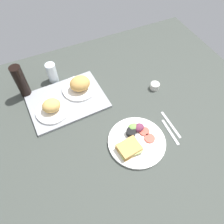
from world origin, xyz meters
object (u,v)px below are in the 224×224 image
at_px(serving_tray, 67,101).
at_px(bread_plate_far, 80,85).
at_px(plate_with_salad, 135,141).
at_px(espresso_cup, 155,86).
at_px(soda_bottle, 21,82).
at_px(fork, 170,132).
at_px(knife, 171,124).
at_px(drinking_glass, 52,73).
at_px(bread_plate_near, 52,108).

xyz_separation_m(serving_tray, bread_plate_far, (0.10, 0.04, 0.05)).
distance_m(serving_tray, bread_plate_far, 0.12).
relative_size(plate_with_salad, espresso_cup, 5.48).
bearing_deg(soda_bottle, bread_plate_far, -20.00).
bearing_deg(soda_bottle, fork, -42.29).
xyz_separation_m(bread_plate_far, knife, (0.38, -0.45, -0.05)).
xyz_separation_m(espresso_cup, knife, (-0.06, -0.28, -0.02)).
distance_m(bread_plate_far, plate_with_salad, 0.49).
xyz_separation_m(drinking_glass, soda_bottle, (-0.19, -0.05, 0.05)).
relative_size(bread_plate_far, espresso_cup, 3.80).
bearing_deg(bread_plate_near, soda_bottle, 118.74).
bearing_deg(serving_tray, fork, -44.53).
bearing_deg(fork, knife, -34.48).
bearing_deg(plate_with_salad, serving_tray, 120.28).
distance_m(bread_plate_near, bread_plate_far, 0.22).
bearing_deg(bread_plate_far, soda_bottle, 160.00).
relative_size(bread_plate_far, plate_with_salad, 0.69).
bearing_deg(drinking_glass, knife, -50.50).
bearing_deg(fork, bread_plate_far, 37.87).
xyz_separation_m(drinking_glass, espresso_cup, (0.56, -0.33, -0.05)).
relative_size(serving_tray, plate_with_salad, 1.47).
distance_m(bread_plate_near, knife, 0.68).
xyz_separation_m(bread_plate_far, plate_with_salad, (0.14, -0.46, -0.04)).
relative_size(serving_tray, drinking_glass, 3.37).
height_order(serving_tray, drinking_glass, drinking_glass).
distance_m(fork, knife, 0.05).
xyz_separation_m(fork, knife, (0.03, 0.04, 0.00)).
bearing_deg(bread_plate_near, drinking_glass, 73.53).
height_order(soda_bottle, knife, soda_bottle).
relative_size(drinking_glass, espresso_cup, 2.38).
height_order(bread_plate_near, knife, bread_plate_near).
relative_size(bread_plate_near, knife, 1.01).
bearing_deg(espresso_cup, bread_plate_near, 172.91).
xyz_separation_m(serving_tray, drinking_glass, (-0.02, 0.21, 0.06)).
relative_size(plate_with_salad, fork, 1.80).
xyz_separation_m(soda_bottle, fork, (0.66, -0.60, -0.11)).
bearing_deg(plate_with_salad, bread_plate_far, 106.97).
bearing_deg(bread_plate_far, bread_plate_near, -155.64).
xyz_separation_m(bread_plate_near, fork, (0.55, -0.40, -0.04)).
bearing_deg(espresso_cup, fork, -105.66).
bearing_deg(knife, fork, 143.31).
relative_size(bread_plate_near, soda_bottle, 0.86).
relative_size(soda_bottle, fork, 1.32).
height_order(espresso_cup, knife, espresso_cup).
distance_m(serving_tray, espresso_cup, 0.56).
bearing_deg(knife, soda_bottle, 51.08).
relative_size(serving_tray, soda_bottle, 2.01).
distance_m(drinking_glass, knife, 0.80).
distance_m(soda_bottle, fork, 0.90).
bearing_deg(fork, drinking_glass, 38.44).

